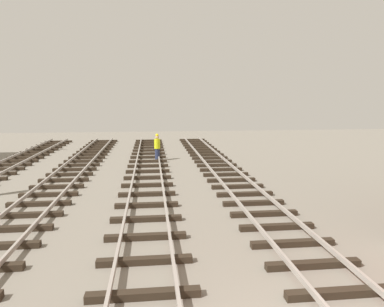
# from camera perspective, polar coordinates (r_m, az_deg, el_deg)

# --- Properties ---
(track_worker_distant) EXTENTS (0.40, 0.40, 1.87)m
(track_worker_distant) POSITION_cam_1_polar(r_m,az_deg,el_deg) (24.38, -5.58, 0.98)
(track_worker_distant) COLOR #262D4C
(track_worker_distant) RESTS_ON ground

